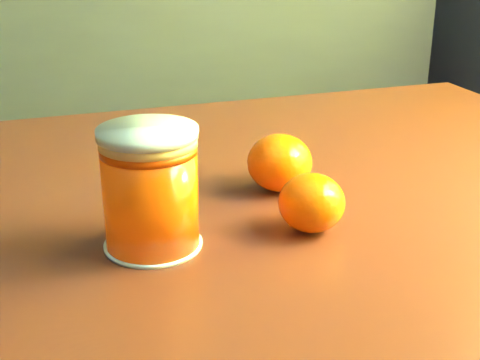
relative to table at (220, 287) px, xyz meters
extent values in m
cube|color=#5D2517|center=(0.00, 0.00, 0.08)|extent=(1.10, 0.85, 0.04)
cylinder|color=brown|center=(0.39, 0.36, -0.30)|extent=(0.05, 0.05, 0.71)
cylinder|color=#DC4004|center=(-0.07, -0.08, 0.14)|extent=(0.08, 0.08, 0.09)
cylinder|color=#F7B464|center=(-0.07, -0.08, 0.19)|extent=(0.08, 0.08, 0.01)
cylinder|color=silver|center=(-0.07, -0.08, 0.20)|extent=(0.08, 0.08, 0.01)
ellipsoid|color=#F95804|center=(0.06, 0.02, 0.12)|extent=(0.08, 0.08, 0.06)
ellipsoid|color=#F95804|center=(0.07, -0.07, 0.12)|extent=(0.06, 0.06, 0.05)
camera|label=1|loc=(-0.07, -0.59, 0.36)|focal=50.00mm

